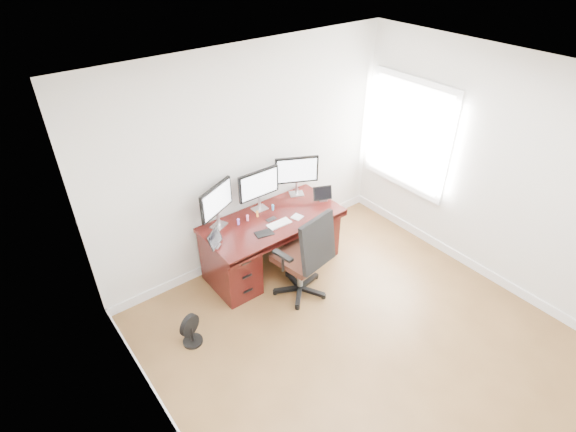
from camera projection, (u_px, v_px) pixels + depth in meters
ground at (377, 357)px, 4.60m from camera, size 4.50×4.50×0.00m
back_wall at (249, 160)px, 5.32m from camera, size 4.00×0.10×2.70m
right_wall at (509, 179)px, 4.92m from camera, size 0.10×4.50×2.70m
desk at (272, 241)px, 5.57m from camera, size 1.70×0.80×0.75m
office_chair at (304, 269)px, 5.17m from camera, size 0.70×0.70×1.15m
floor_fan at (191, 331)px, 4.67m from camera, size 0.25×0.21×0.36m
monitor_left at (217, 201)px, 5.05m from camera, size 0.51×0.26×0.53m
monitor_center at (259, 185)px, 5.35m from camera, size 0.55×0.14×0.53m
monitor_right at (297, 171)px, 5.64m from camera, size 0.51×0.28×0.53m
tablet_left at (215, 240)px, 4.87m from camera, size 0.24×0.19×0.19m
tablet_right at (323, 194)px, 5.66m from camera, size 0.25×0.16×0.19m
keyboard at (279, 224)px, 5.26m from camera, size 0.29×0.13×0.01m
trackpad at (297, 217)px, 5.38m from camera, size 0.15×0.15×0.01m
drawing_tablet at (264, 233)px, 5.10m from camera, size 0.23×0.17×0.01m
phone at (271, 219)px, 5.34m from camera, size 0.13×0.07×0.01m
figurine_purple at (238, 221)px, 5.23m from camera, size 0.03×0.03×0.09m
figurine_pink at (247, 217)px, 5.30m from camera, size 0.03×0.03×0.09m
figurine_orange at (257, 213)px, 5.37m from camera, size 0.03×0.03×0.09m
figurine_blue at (273, 207)px, 5.49m from camera, size 0.03×0.03×0.09m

